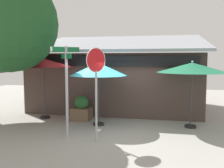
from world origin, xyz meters
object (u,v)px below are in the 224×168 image
(patio_umbrella_crimson_left, at_px, (44,63))
(sidewalk_planter, at_px, (82,109))
(stop_sign, at_px, (96,77))
(street_sign_post, at_px, (66,82))
(patio_umbrella_teal_center, at_px, (98,69))
(patio_umbrella_forest_green_right, at_px, (192,68))

(patio_umbrella_crimson_left, height_order, sidewalk_planter, patio_umbrella_crimson_left)
(stop_sign, bearing_deg, patio_umbrella_crimson_left, 140.26)
(street_sign_post, xyz_separation_m, patio_umbrella_crimson_left, (-2.01, 2.33, 0.57))
(stop_sign, height_order, patio_umbrella_crimson_left, stop_sign)
(patio_umbrella_crimson_left, distance_m, sidewalk_planter, 2.61)
(patio_umbrella_crimson_left, distance_m, patio_umbrella_teal_center, 2.73)
(street_sign_post, distance_m, stop_sign, 1.13)
(street_sign_post, bearing_deg, patio_umbrella_teal_center, 69.27)
(patio_umbrella_crimson_left, xyz_separation_m, patio_umbrella_teal_center, (2.64, -0.65, -0.23))
(street_sign_post, relative_size, sidewalk_planter, 2.89)
(street_sign_post, height_order, stop_sign, street_sign_post)
(patio_umbrella_forest_green_right, bearing_deg, sidewalk_planter, 175.82)
(street_sign_post, relative_size, patio_umbrella_forest_green_right, 1.14)
(stop_sign, distance_m, patio_umbrella_teal_center, 1.98)
(patio_umbrella_teal_center, height_order, patio_umbrella_forest_green_right, patio_umbrella_forest_green_right)
(patio_umbrella_crimson_left, xyz_separation_m, sidewalk_planter, (1.69, 0.09, -1.99))
(stop_sign, relative_size, sidewalk_planter, 2.83)
(street_sign_post, distance_m, sidewalk_planter, 2.82)
(patio_umbrella_forest_green_right, height_order, sidewalk_planter, patio_umbrella_forest_green_right)
(patio_umbrella_crimson_left, bearing_deg, sidewalk_planter, 2.97)
(patio_umbrella_forest_green_right, bearing_deg, patio_umbrella_teal_center, -173.42)
(patio_umbrella_teal_center, bearing_deg, street_sign_post, -110.73)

